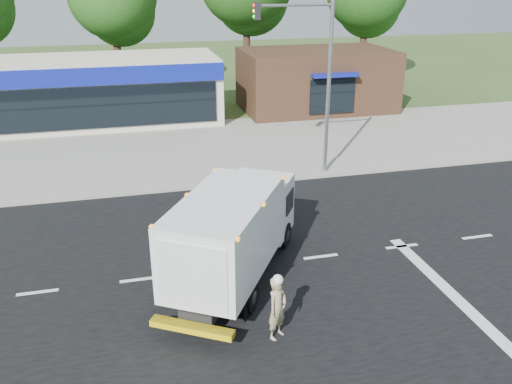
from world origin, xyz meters
TOP-DOWN VIEW (x-y plane):
  - ground at (0.00, 0.00)m, footprint 120.00×120.00m
  - road_asphalt at (0.00, 0.00)m, footprint 60.00×14.00m
  - sidewalk at (0.00, 8.20)m, footprint 60.00×2.40m
  - parking_apron at (0.00, 14.00)m, footprint 60.00×9.00m
  - lane_markings at (1.35, -1.35)m, footprint 55.20×7.00m
  - ems_box_truck at (-3.10, -0.73)m, footprint 5.44×7.04m
  - emergency_worker at (-2.62, -3.74)m, footprint 0.77×0.73m
  - retail_strip_mall at (-9.00, 19.93)m, footprint 18.00×6.20m
  - brown_storefront at (7.00, 19.98)m, footprint 10.00×6.70m
  - traffic_signal_pole at (2.35, 7.60)m, footprint 3.51×0.25m

SIDE VIEW (x-z plane):
  - ground at x=0.00m, z-range 0.00..0.00m
  - road_asphalt at x=0.00m, z-range -0.01..0.01m
  - parking_apron at x=0.00m, z-range 0.00..0.02m
  - lane_markings at x=1.35m, z-range 0.01..0.02m
  - sidewalk at x=0.00m, z-range 0.00..0.12m
  - emergency_worker at x=-2.62m, z-range -0.02..1.86m
  - ems_box_truck at x=-3.10m, z-range 0.24..3.31m
  - brown_storefront at x=7.00m, z-range 0.00..4.00m
  - retail_strip_mall at x=-9.00m, z-range 0.01..4.01m
  - traffic_signal_pole at x=2.35m, z-range 0.92..8.92m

